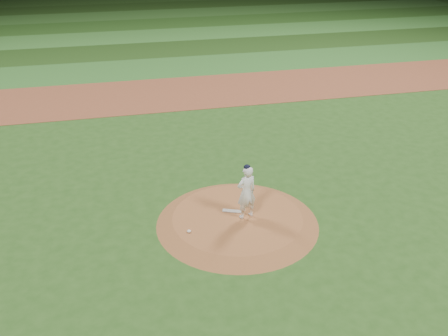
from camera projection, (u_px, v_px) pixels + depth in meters
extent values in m
plane|color=#264F19|center=(237.00, 223.00, 16.97)|extent=(120.00, 120.00, 0.00)
cube|color=brown|center=(177.00, 93.00, 29.09)|extent=(70.00, 6.00, 0.02)
cube|color=#2D6926|center=(166.00, 67.00, 33.85)|extent=(70.00, 5.00, 0.02)
cube|color=#204315|center=(157.00, 50.00, 38.17)|extent=(70.00, 5.00, 0.02)
cube|color=#36782B|center=(151.00, 36.00, 42.50)|extent=(70.00, 5.00, 0.02)
cube|color=#244F19|center=(146.00, 24.00, 46.83)|extent=(70.00, 5.00, 0.02)
cube|color=#306424|center=(141.00, 15.00, 51.16)|extent=(70.00, 5.00, 0.02)
cube|color=#204215|center=(137.00, 7.00, 55.49)|extent=(70.00, 5.00, 0.02)
cone|color=#96582E|center=(237.00, 220.00, 16.91)|extent=(5.50, 5.50, 0.25)
cube|color=silver|center=(232.00, 211.00, 17.15)|extent=(0.67, 0.39, 0.03)
ellipsoid|color=silver|center=(189.00, 231.00, 16.03)|extent=(0.14, 0.14, 0.07)
imported|color=white|center=(246.00, 192.00, 16.41)|extent=(0.80, 0.63, 1.91)
ellipsoid|color=black|center=(247.00, 167.00, 15.98)|extent=(0.22, 0.22, 0.15)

